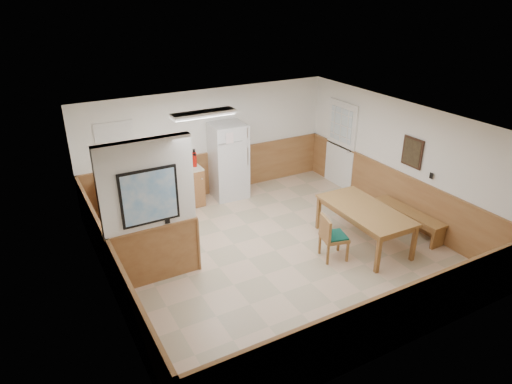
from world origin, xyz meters
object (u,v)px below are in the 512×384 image
refrigerator (228,161)px  dining_chair (330,235)px  dining_bench (409,216)px  fire_extinguisher (194,159)px  soap_bottle (117,177)px  dining_table (365,213)px

refrigerator → dining_chair: refrigerator is taller
dining_bench → dining_chair: (-2.03, -0.05, 0.15)m
refrigerator → dining_chair: size_ratio=2.07×
fire_extinguisher → dining_chair: bearing=-77.4°
refrigerator → dining_bench: (2.44, -3.27, -0.54)m
refrigerator → soap_bottle: size_ratio=9.20×
dining_chair → soap_bottle: size_ratio=4.44×
dining_bench → fire_extinguisher: size_ratio=3.97×
dining_table → dining_chair: bearing=-171.6°
dining_chair → soap_bottle: 4.47m
dining_bench → fire_extinguisher: 4.68m
dining_table → dining_chair: dining_chair is taller
dining_bench → soap_bottle: size_ratio=8.41×
refrigerator → fire_extinguisher: size_ratio=4.34×
refrigerator → soap_bottle: (-2.52, 0.01, 0.11)m
refrigerator → fire_extinguisher: 0.85m
refrigerator → dining_bench: 4.11m
fire_extinguisher → dining_bench: bearing=-52.9°
refrigerator → dining_bench: refrigerator is taller
dining_chair → dining_table: bearing=21.2°
refrigerator → dining_chair: bearing=-79.9°
dining_table → dining_chair: size_ratio=2.26×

